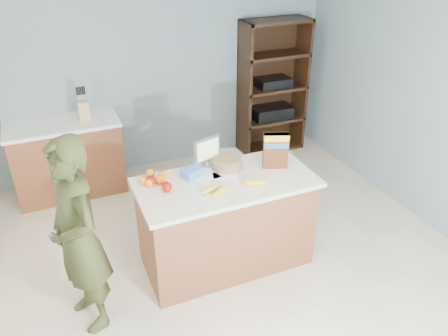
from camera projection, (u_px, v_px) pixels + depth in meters
name	position (u px, v px, depth m)	size (l,w,h in m)	color
floor	(239.00, 281.00, 3.98)	(4.50, 5.00, 0.02)	beige
walls	(243.00, 112.00, 3.17)	(4.52, 5.02, 2.51)	gray
counter_peninsula	(226.00, 226.00, 4.02)	(1.56, 0.76, 0.90)	brown
back_cabinet	(68.00, 157.00, 5.11)	(1.24, 0.62, 0.90)	brown
shelving_unit	(271.00, 89.00, 5.97)	(0.90, 0.40, 1.80)	black
person	(78.00, 238.00, 3.23)	(0.59, 0.39, 1.63)	#34381A
knife_block	(84.00, 110.00, 4.90)	(0.12, 0.10, 0.31)	tan
envelopes	(217.00, 177.00, 3.84)	(0.39, 0.17, 0.00)	white
bananas	(235.00, 186.00, 3.66)	(0.60, 0.20, 0.05)	yellow
apples	(159.00, 184.00, 3.65)	(0.18, 0.24, 0.09)	#940E07
oranges	(155.00, 178.00, 3.74)	(0.25, 0.23, 0.08)	orange
blue_carton	(192.00, 173.00, 3.82)	(0.18, 0.12, 0.08)	blue
salad_bowl	(227.00, 162.00, 3.96)	(0.30, 0.30, 0.13)	#267219
tv	(207.00, 150.00, 3.93)	(0.28, 0.12, 0.28)	silver
cereal_box	(276.00, 148.00, 3.90)	(0.24, 0.16, 0.33)	#592B14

